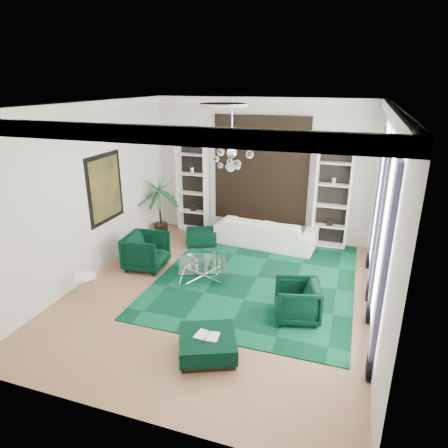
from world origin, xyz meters
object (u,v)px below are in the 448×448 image
(sofa, at_px, (266,232))
(palm, at_px, (159,199))
(side_table, at_px, (86,286))
(armchair_right, at_px, (297,301))
(armchair_left, at_px, (146,251))
(coffee_table, at_px, (203,271))
(ottoman_front, at_px, (208,345))
(ottoman_side, at_px, (201,237))

(sofa, relative_size, palm, 1.21)
(side_table, xyz_separation_m, palm, (-0.10, 3.55, 0.87))
(armchair_right, relative_size, side_table, 1.78)
(armchair_left, distance_m, armchair_right, 3.83)
(coffee_table, distance_m, ottoman_front, 2.67)
(armchair_right, bearing_deg, palm, -138.69)
(ottoman_side, xyz_separation_m, side_table, (-1.21, -3.35, 0.04))
(coffee_table, bearing_deg, ottoman_side, 112.83)
(sofa, xyz_separation_m, ottoman_front, (0.15, -4.79, -0.21))
(armchair_left, distance_m, coffee_table, 1.48)
(armchair_right, xyz_separation_m, side_table, (-4.23, -0.54, -0.15))
(armchair_right, distance_m, side_table, 4.27)
(ottoman_side, xyz_separation_m, ottoman_front, (1.83, -4.33, 0.00))
(coffee_table, xyz_separation_m, ottoman_front, (1.04, -2.46, -0.00))
(sofa, distance_m, armchair_left, 3.25)
(ottoman_side, height_order, side_table, side_table)
(sofa, bearing_deg, ottoman_side, 20.19)
(sofa, relative_size, armchair_left, 2.86)
(coffee_table, bearing_deg, side_table, -143.54)
(armchair_left, bearing_deg, sofa, -50.78)
(armchair_left, height_order, ottoman_side, armchair_left)
(sofa, xyz_separation_m, ottoman_side, (-1.68, -0.46, -0.21))
(armchair_right, relative_size, coffee_table, 0.77)
(armchair_left, xyz_separation_m, side_table, (-0.54, -1.56, -0.20))
(coffee_table, distance_m, palm, 3.09)
(coffee_table, xyz_separation_m, ottoman_side, (-0.79, 1.87, -0.00))
(sofa, bearing_deg, armchair_right, 117.29)
(sofa, height_order, ottoman_front, sofa)
(sofa, height_order, armchair_left, armchair_left)
(ottoman_side, relative_size, palm, 0.37)
(sofa, distance_m, palm, 3.09)
(sofa, bearing_deg, armchair_left, 48.71)
(armchair_left, distance_m, palm, 2.20)
(side_table, relative_size, palm, 0.21)
(coffee_table, height_order, palm, palm)
(armchair_left, height_order, side_table, armchair_left)
(coffee_table, distance_m, side_table, 2.49)
(armchair_left, relative_size, palm, 0.42)
(armchair_right, distance_m, palm, 5.33)
(ottoman_front, bearing_deg, armchair_left, 134.57)
(side_table, bearing_deg, armchair_left, 70.88)
(armchair_right, relative_size, ottoman_side, 1.02)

